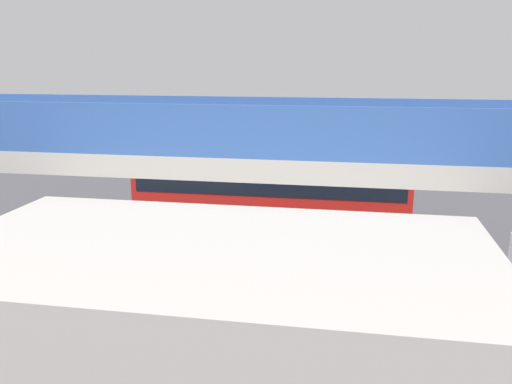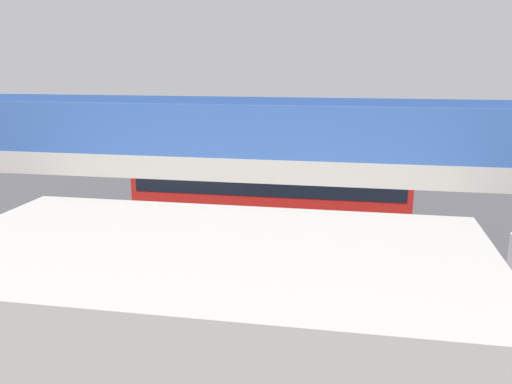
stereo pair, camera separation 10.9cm
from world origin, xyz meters
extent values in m
plane|color=#424247|center=(0.00, 0.00, 0.00)|extent=(80.00, 80.00, 0.00)
cube|color=red|center=(0.12, 0.51, 1.72)|extent=(11.50, 2.55, 2.86)
cube|color=black|center=(0.12, 0.51, 2.23)|extent=(11.04, 2.59, 0.90)
cube|color=white|center=(0.12, 0.51, 3.03)|extent=(11.27, 2.58, 0.20)
cube|color=black|center=(5.88, 0.51, 2.06)|extent=(0.04, 2.24, 1.20)
cylinder|color=black|center=(3.80, 1.78, 0.52)|extent=(1.04, 0.30, 1.04)
cylinder|color=black|center=(3.80, -0.77, 0.52)|extent=(1.04, 0.30, 1.04)
cylinder|color=black|center=(-3.56, 1.78, 0.52)|extent=(1.04, 0.30, 1.04)
cylinder|color=black|center=(-3.56, -0.77, 0.52)|extent=(1.04, 0.30, 1.04)
cylinder|color=#2D2D38|center=(7.43, 3.52, 0.42)|extent=(0.32, 0.32, 0.85)
cylinder|color=navy|center=(7.43, 3.52, 1.20)|extent=(0.38, 0.38, 0.70)
sphere|color=tan|center=(7.43, 3.52, 1.68)|extent=(0.22, 0.22, 0.22)
cylinder|color=slate|center=(-0.60, -4.82, 1.40)|extent=(0.08, 0.08, 2.80)
cube|color=red|center=(-0.60, -4.82, 2.50)|extent=(0.04, 0.60, 0.60)
cube|color=silver|center=(-4.00, -2.25, 0.00)|extent=(2.00, 0.20, 0.01)
cube|color=silver|center=(0.00, -2.25, 0.00)|extent=(2.00, 0.20, 0.01)
cube|color=silver|center=(4.00, -2.25, 0.00)|extent=(2.00, 0.20, 0.01)
cube|color=#B2ADA5|center=(0.00, 10.60, 4.89)|extent=(26.37, 2.60, 0.50)
cube|color=#3359A5|center=(0.00, 9.35, 5.69)|extent=(26.37, 0.08, 1.10)
cube|color=#3359A5|center=(0.00, 11.85, 5.69)|extent=(26.37, 0.08, 1.10)
cube|color=#B2ADA5|center=(-1.18, 14.61, 2.10)|extent=(9.00, 5.00, 4.20)
cube|color=#192333|center=(-1.18, 12.09, 1.89)|extent=(7.65, 0.04, 2.94)
camera|label=1|loc=(-3.33, 22.64, 7.10)|focal=38.04mm
camera|label=2|loc=(-3.44, 22.62, 7.10)|focal=38.04mm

